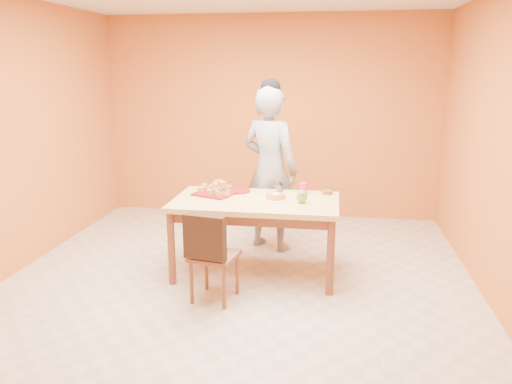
% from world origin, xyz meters
% --- Properties ---
extents(floor, '(5.00, 5.00, 0.00)m').
position_xyz_m(floor, '(0.00, 0.00, 0.00)').
color(floor, beige).
rests_on(floor, ground).
extents(wall_back, '(4.50, 0.00, 4.50)m').
position_xyz_m(wall_back, '(0.00, 2.50, 1.35)').
color(wall_back, '#C0692C').
rests_on(wall_back, floor).
extents(wall_right, '(0.00, 5.00, 5.00)m').
position_xyz_m(wall_right, '(2.25, 0.00, 1.35)').
color(wall_right, '#C0692C').
rests_on(wall_right, floor).
extents(dining_table, '(1.60, 0.90, 0.76)m').
position_xyz_m(dining_table, '(0.13, 0.40, 0.67)').
color(dining_table, tan).
rests_on(dining_table, floor).
extents(dining_chair, '(0.45, 0.50, 0.83)m').
position_xyz_m(dining_chair, '(-0.13, -0.26, 0.43)').
color(dining_chair, brown).
rests_on(dining_chair, floor).
extents(pastry_pile, '(0.33, 0.33, 0.11)m').
position_xyz_m(pastry_pile, '(-0.30, 0.55, 0.84)').
color(pastry_pile, tan).
rests_on(pastry_pile, pastry_platter).
extents(person, '(0.78, 0.67, 1.82)m').
position_xyz_m(person, '(0.18, 1.15, 0.91)').
color(person, gray).
rests_on(person, floor).
extents(pastry_platter, '(0.48, 0.48, 0.02)m').
position_xyz_m(pastry_platter, '(-0.30, 0.55, 0.77)').
color(pastry_platter, maroon).
rests_on(pastry_platter, dining_table).
extents(red_dinner_plate, '(0.34, 0.34, 0.02)m').
position_xyz_m(red_dinner_plate, '(-0.11, 0.69, 0.77)').
color(red_dinner_plate, maroon).
rests_on(red_dinner_plate, dining_table).
extents(white_cake_plate, '(0.33, 0.33, 0.01)m').
position_xyz_m(white_cake_plate, '(0.32, 0.43, 0.77)').
color(white_cake_plate, white).
rests_on(white_cake_plate, dining_table).
extents(sponge_cake, '(0.20, 0.20, 0.04)m').
position_xyz_m(sponge_cake, '(0.32, 0.43, 0.79)').
color(sponge_cake, orange).
rests_on(sponge_cake, white_cake_plate).
extents(cake_server, '(0.13, 0.30, 0.01)m').
position_xyz_m(cake_server, '(0.33, 0.61, 0.82)').
color(cake_server, silver).
rests_on(cake_server, sponge_cake).
extents(egg_ornament, '(0.10, 0.08, 0.13)m').
position_xyz_m(egg_ornament, '(0.59, 0.33, 0.82)').
color(egg_ornament, olive).
rests_on(egg_ornament, dining_table).
extents(magenta_glass, '(0.10, 0.10, 0.11)m').
position_xyz_m(magenta_glass, '(0.57, 0.69, 0.82)').
color(magenta_glass, '#DA2052').
rests_on(magenta_glass, dining_table).
extents(checker_tin, '(0.12, 0.12, 0.03)m').
position_xyz_m(checker_tin, '(0.81, 0.73, 0.78)').
color(checker_tin, '#3A200F').
rests_on(checker_tin, dining_table).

